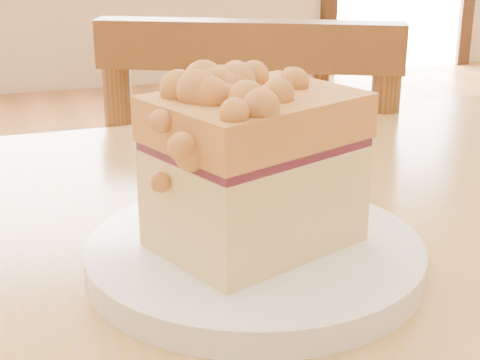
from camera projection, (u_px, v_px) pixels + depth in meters
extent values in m
cube|color=#B07F44|center=(358.00, 276.00, 0.50)|extent=(1.06, 0.71, 0.04)
cube|color=brown|center=(260.00, 289.00, 1.14)|extent=(0.52, 0.52, 0.04)
cylinder|color=brown|center=(184.00, 351.00, 1.38)|extent=(0.03, 0.03, 0.40)
cylinder|color=brown|center=(378.00, 210.00, 0.88)|extent=(0.03, 0.03, 0.42)
cylinder|color=brown|center=(123.00, 198.00, 0.92)|extent=(0.03, 0.03, 0.42)
cube|color=brown|center=(249.00, 45.00, 0.83)|extent=(0.33, 0.18, 0.06)
cylinder|color=brown|center=(316.00, 214.00, 0.89)|extent=(0.02, 0.02, 0.37)
cylinder|color=brown|center=(248.00, 211.00, 0.90)|extent=(0.02, 0.02, 0.37)
cylinder|color=brown|center=(182.00, 208.00, 0.91)|extent=(0.02, 0.02, 0.37)
cylinder|color=white|center=(254.00, 254.00, 0.47)|extent=(0.21, 0.21, 0.02)
cylinder|color=white|center=(254.00, 261.00, 0.47)|extent=(0.14, 0.14, 0.01)
cube|color=#FBE68E|center=(255.00, 196.00, 0.45)|extent=(0.14, 0.12, 0.06)
cube|color=#4D1629|center=(255.00, 143.00, 0.44)|extent=(0.14, 0.12, 0.01)
cube|color=#C9753F|center=(256.00, 117.00, 0.44)|extent=(0.14, 0.13, 0.03)
sphere|color=#C9753F|center=(334.00, 82.00, 0.45)|extent=(0.02, 0.02, 0.02)
sphere|color=#C9753F|center=(287.00, 99.00, 0.41)|extent=(0.01, 0.01, 0.01)
sphere|color=#C9753F|center=(334.00, 85.00, 0.43)|extent=(0.03, 0.03, 0.03)
sphere|color=#C9753F|center=(278.00, 89.00, 0.43)|extent=(0.02, 0.02, 0.02)
sphere|color=#C9753F|center=(203.00, 101.00, 0.40)|extent=(0.02, 0.02, 0.02)
sphere|color=#C9753F|center=(216.00, 94.00, 0.42)|extent=(0.01, 0.01, 0.01)
sphere|color=#C9753F|center=(219.00, 94.00, 0.42)|extent=(0.01, 0.01, 0.01)
sphere|color=#C9753F|center=(241.00, 99.00, 0.41)|extent=(0.01, 0.01, 0.01)
sphere|color=#C9753F|center=(305.00, 91.00, 0.42)|extent=(0.02, 0.02, 0.02)
sphere|color=#C9753F|center=(201.00, 88.00, 0.43)|extent=(0.02, 0.02, 0.02)
sphere|color=#C9753F|center=(258.00, 107.00, 0.39)|extent=(0.02, 0.02, 0.02)
sphere|color=#C9753F|center=(215.00, 82.00, 0.44)|extent=(0.02, 0.02, 0.02)
sphere|color=#C9753F|center=(185.00, 89.00, 0.43)|extent=(0.02, 0.02, 0.02)
sphere|color=#C9753F|center=(230.00, 108.00, 0.38)|extent=(0.02, 0.02, 0.02)
sphere|color=#C9753F|center=(219.00, 93.00, 0.42)|extent=(0.02, 0.02, 0.02)
sphere|color=#C9753F|center=(216.00, 93.00, 0.41)|extent=(0.02, 0.02, 0.02)
sphere|color=#C9753F|center=(252.00, 84.00, 0.44)|extent=(0.02, 0.02, 0.02)
sphere|color=#C9753F|center=(198.00, 90.00, 0.43)|extent=(0.01, 0.01, 0.01)
sphere|color=#C9753F|center=(183.00, 159.00, 0.39)|extent=(0.01, 0.01, 0.01)
sphere|color=#C9753F|center=(175.00, 131.00, 0.40)|extent=(0.01, 0.01, 0.01)
sphere|color=#C9753F|center=(151.00, 170.00, 0.42)|extent=(0.01, 0.01, 0.01)
sphere|color=#C9753F|center=(199.00, 176.00, 0.38)|extent=(0.01, 0.01, 0.01)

